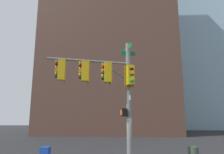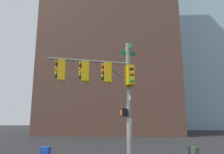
% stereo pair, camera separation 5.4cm
% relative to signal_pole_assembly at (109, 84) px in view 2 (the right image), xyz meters
% --- Properties ---
extents(signal_pole_assembly, '(4.40, 1.93, 6.50)m').
position_rel_signal_pole_assembly_xyz_m(signal_pole_assembly, '(0.00, 0.00, 0.00)').
color(signal_pole_assembly, slate).
rests_on(signal_pole_assembly, ground_plane).
extents(building_brick_nearside, '(23.69, 14.60, 50.15)m').
position_rel_signal_pole_assembly_xyz_m(building_brick_nearside, '(-2.06, 29.44, 20.84)').
color(building_brick_nearside, '#4C3328').
rests_on(building_brick_nearside, ground_plane).
extents(building_brick_midblock, '(16.21, 16.89, 30.90)m').
position_rel_signal_pole_assembly_xyz_m(building_brick_midblock, '(-4.64, 39.65, 11.22)').
color(building_brick_midblock, brown).
rests_on(building_brick_midblock, ground_plane).
extents(building_glass_tower, '(24.99, 22.17, 76.56)m').
position_rel_signal_pole_assembly_xyz_m(building_glass_tower, '(21.78, 56.53, 34.05)').
color(building_glass_tower, '#8CB2C6').
rests_on(building_glass_tower, ground_plane).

